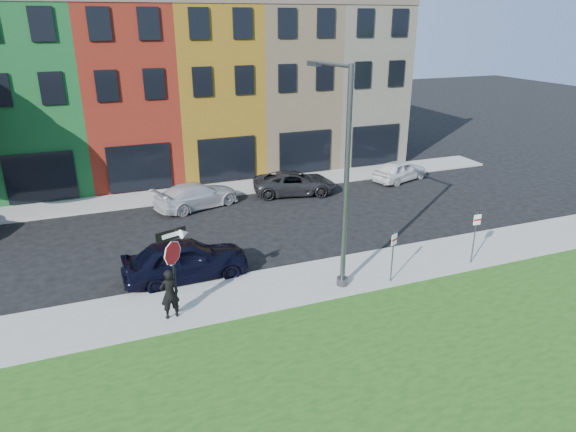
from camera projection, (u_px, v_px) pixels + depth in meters
name	position (u px, v px, depth m)	size (l,w,h in m)	color
ground	(359.00, 323.00, 16.67)	(120.00, 120.00, 0.00)	black
sidewalk_near	(367.00, 271.00, 19.94)	(40.00, 3.00, 0.12)	gray
sidewalk_far	(182.00, 194.00, 28.65)	(40.00, 2.40, 0.12)	gray
rowhouse_block	(165.00, 90.00, 32.41)	(30.00, 10.12, 10.00)	beige
stop_sign	(173.00, 254.00, 16.34)	(1.00, 0.39, 2.95)	black
man	(170.00, 294.00, 16.47)	(0.67, 0.49, 1.71)	black
sedan_near	(186.00, 259.00, 19.25)	(4.70, 1.96, 1.59)	black
parked_car_silver	(197.00, 195.00, 26.63)	(4.87, 3.16, 1.31)	#B4B4B9
parked_car_dark	(295.00, 183.00, 28.69)	(4.96, 3.06, 1.28)	black
parked_car_white	(400.00, 170.00, 31.03)	(4.05, 2.62, 1.28)	silver
street_lamp	(343.00, 180.00, 17.54)	(0.71, 2.56, 7.82)	#474A4C
parking_sign_a	(393.00, 251.00, 18.62)	(0.30, 0.17, 1.96)	#474A4C
parking_sign_b	(475.00, 232.00, 20.01)	(0.32, 0.09, 2.15)	#474A4C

